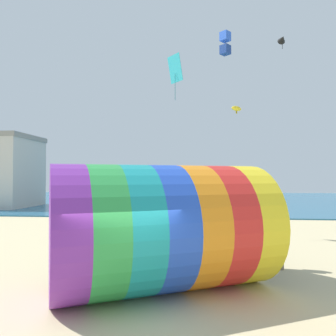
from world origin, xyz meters
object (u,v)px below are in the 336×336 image
object	(u,v)px
kite_handler	(280,243)
bystander_near_water	(114,223)
kite_cyan_diamond	(175,69)
kite_black_delta	(282,39)
kite_yellow_parafoil	(236,109)
giant_inflatable_tube	(163,227)
kite_blue_box	(225,43)

from	to	relation	value
kite_handler	bystander_near_water	size ratio (longest dim) A/B	1.16
kite_cyan_diamond	bystander_near_water	size ratio (longest dim) A/B	1.71
kite_handler	kite_black_delta	size ratio (longest dim) A/B	1.60
kite_handler	kite_black_delta	bearing A→B (deg)	75.11
kite_yellow_parafoil	bystander_near_water	size ratio (longest dim) A/B	0.76
kite_handler	bystander_near_water	distance (m)	9.14
kite_black_delta	kite_cyan_diamond	xyz separation A→B (m)	(-7.63, -6.07, -4.05)
kite_yellow_parafoil	bystander_near_water	bearing A→B (deg)	-133.56
giant_inflatable_tube	kite_cyan_diamond	world-z (taller)	kite_cyan_diamond
bystander_near_water	kite_yellow_parafoil	bearing A→B (deg)	46.44
kite_yellow_parafoil	kite_cyan_diamond	size ratio (longest dim) A/B	0.44
bystander_near_water	kite_cyan_diamond	bearing A→B (deg)	24.10
kite_yellow_parafoil	kite_blue_box	bearing A→B (deg)	-125.16
kite_yellow_parafoil	kite_blue_box	size ratio (longest dim) A/B	0.66
kite_cyan_diamond	bystander_near_water	bearing A→B (deg)	-155.90
kite_handler	kite_cyan_diamond	distance (m)	11.76
kite_yellow_parafoil	kite_black_delta	xyz separation A→B (m)	(3.37, -0.34, 5.11)
kite_blue_box	bystander_near_water	size ratio (longest dim) A/B	1.15
kite_yellow_parafoil	bystander_near_water	world-z (taller)	kite_yellow_parafoil
giant_inflatable_tube	bystander_near_water	distance (m)	8.64
kite_blue_box	kite_black_delta	xyz separation A→B (m)	(4.31, 0.99, 0.57)
kite_yellow_parafoil	kite_cyan_diamond	bearing A→B (deg)	-123.62
kite_blue_box	kite_black_delta	bearing A→B (deg)	12.99
kite_yellow_parafoil	kite_handler	bearing A→B (deg)	-90.20
kite_black_delta	kite_yellow_parafoil	bearing A→B (deg)	174.30
kite_blue_box	giant_inflatable_tube	bearing A→B (deg)	-102.04
kite_yellow_parafoil	kite_black_delta	bearing A→B (deg)	-5.70
giant_inflatable_tube	bystander_near_water	bearing A→B (deg)	113.77
kite_yellow_parafoil	bystander_near_water	distance (m)	13.29
giant_inflatable_tube	kite_yellow_parafoil	size ratio (longest dim) A/B	6.15
kite_yellow_parafoil	kite_blue_box	xyz separation A→B (m)	(-0.94, -1.33, 4.54)
giant_inflatable_tube	kite_handler	size ratio (longest dim) A/B	4.02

